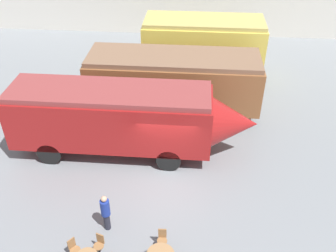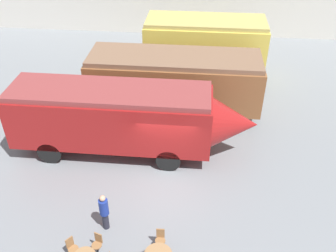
{
  "view_description": "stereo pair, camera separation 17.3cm",
  "coord_description": "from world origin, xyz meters",
  "px_view_note": "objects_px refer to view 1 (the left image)",
  "views": [
    {
      "loc": [
        1.08,
        -12.44,
        11.21
      ],
      "look_at": [
        -0.05,
        1.0,
        1.6
      ],
      "focal_mm": 40.0,
      "sensor_mm": 36.0,
      "label": 1
    },
    {
      "loc": [
        1.25,
        -12.43,
        11.21
      ],
      "look_at": [
        -0.05,
        1.0,
        1.6
      ],
      "focal_mm": 40.0,
      "sensor_mm": 36.0,
      "label": 2
    }
  ],
  "objects_px": {
    "visitor_person": "(106,211)",
    "streamlined_locomotive": "(128,116)",
    "passenger_coach_wooden": "(174,79)",
    "passenger_coach_vintage": "(203,44)"
  },
  "relations": [
    {
      "from": "passenger_coach_wooden",
      "to": "streamlined_locomotive",
      "type": "bearing_deg",
      "value": -115.21
    },
    {
      "from": "passenger_coach_vintage",
      "to": "streamlined_locomotive",
      "type": "relative_size",
      "value": 0.65
    },
    {
      "from": "streamlined_locomotive",
      "to": "visitor_person",
      "type": "distance_m",
      "value": 4.7
    },
    {
      "from": "visitor_person",
      "to": "streamlined_locomotive",
      "type": "bearing_deg",
      "value": 88.61
    },
    {
      "from": "passenger_coach_vintage",
      "to": "passenger_coach_wooden",
      "type": "bearing_deg",
      "value": -110.34
    },
    {
      "from": "passenger_coach_vintage",
      "to": "streamlined_locomotive",
      "type": "bearing_deg",
      "value": -112.72
    },
    {
      "from": "streamlined_locomotive",
      "to": "passenger_coach_wooden",
      "type": "bearing_deg",
      "value": 64.79
    },
    {
      "from": "passenger_coach_vintage",
      "to": "passenger_coach_wooden",
      "type": "xyz_separation_m",
      "value": [
        -1.49,
        -4.01,
        -0.27
      ]
    },
    {
      "from": "passenger_coach_wooden",
      "to": "visitor_person",
      "type": "distance_m",
      "value": 8.54
    },
    {
      "from": "passenger_coach_wooden",
      "to": "visitor_person",
      "type": "bearing_deg",
      "value": -102.61
    }
  ]
}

